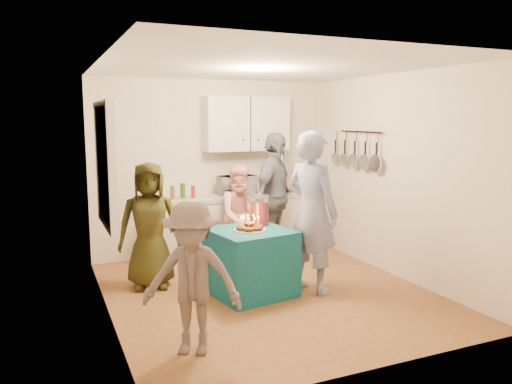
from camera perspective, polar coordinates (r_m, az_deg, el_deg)
name	(u,v)px	position (r m, az deg, el deg)	size (l,w,h in m)	color
floor	(268,292)	(6.00, 1.36, -11.39)	(4.00, 4.00, 0.00)	brown
ceiling	(269,66)	(5.67, 1.45, 14.16)	(4.00, 4.00, 0.00)	white
back_wall	(212,168)	(7.54, -5.01, 2.80)	(3.60, 3.60, 0.00)	silver
left_wall	(105,192)	(5.20, -16.88, -0.03)	(4.00, 4.00, 0.00)	silver
right_wall	(395,176)	(6.65, 15.63, 1.78)	(4.00, 4.00, 0.00)	silver
window_night	(103,165)	(5.48, -17.05, 3.00)	(0.04, 1.00, 1.20)	black
counter	(232,227)	(7.46, -2.73, -4.00)	(2.20, 0.58, 0.86)	white
countertop	(232,197)	(7.38, -2.75, -0.55)	(2.24, 0.62, 0.05)	beige
upper_cabinet	(247,124)	(7.54, -1.07, 7.78)	(1.30, 0.30, 0.80)	white
pot_rack	(359,150)	(7.13, 11.68, 4.76)	(0.12, 1.00, 0.60)	black
microwave	(237,185)	(7.38, -2.19, 0.77)	(0.52, 0.35, 0.29)	white
party_table	(250,262)	(5.85, -0.66, -7.99)	(0.85, 0.85, 0.76)	#0F5264
donut_cake	(250,223)	(5.70, -0.70, -3.56)	(0.38, 0.38, 0.18)	#381C0C
punch_jar	(259,211)	(5.99, 0.39, -2.18)	(0.22, 0.22, 0.34)	red
man_birthday	(312,212)	(5.85, 6.38, -2.31)	(0.69, 0.46, 1.90)	#8792C4
woman_back_left	(150,225)	(6.12, -12.06, -3.76)	(0.75, 0.49, 1.52)	#504D16
woman_back_center	(242,216)	(6.85, -1.66, -2.75)	(0.69, 0.54, 1.42)	#F78181
woman_back_right	(274,197)	(7.11, 2.09, -0.59)	(1.08, 0.45, 1.84)	black
child_near_left	(192,279)	(4.37, -7.34, -9.79)	(0.87, 0.50, 1.34)	#584946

